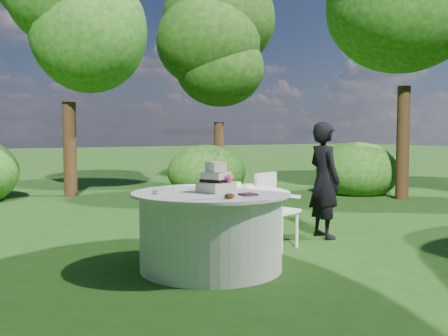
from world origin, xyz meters
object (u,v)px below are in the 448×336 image
Objects in this scene: table at (211,230)px; chair at (273,204)px; cake at (216,181)px; napkins at (248,194)px; guest at (324,180)px.

chair is (1.10, 0.48, 0.13)m from table.
cake reaches higher than table.
table is 0.50m from cake.
napkins is 0.34× the size of cake.
guest reaches higher than napkins.
guest reaches higher than cake.
napkins is 0.16× the size of chair.
guest is (1.85, 1.04, -0.04)m from napkins.
guest is 0.95× the size of table.
napkins is 0.09× the size of guest.
napkins is at bearing -72.30° from cake.
cake is at bearing -153.78° from chair.
table is at bearing 122.11° from cake.
table is 1.78× the size of chair.
cake is at bearing -57.89° from table.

